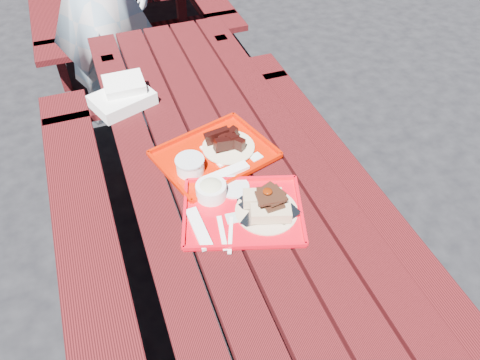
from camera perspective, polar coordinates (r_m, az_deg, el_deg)
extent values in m
plane|color=black|center=(2.35, -1.29, -11.84)|extent=(60.00, 60.00, 0.00)
cube|color=#4B0E11|center=(1.74, -11.02, -1.23)|extent=(0.14, 2.40, 0.04)
cube|color=#4B0E11|center=(1.76, -6.29, -0.03)|extent=(0.14, 2.40, 0.04)
cube|color=#4B0E11|center=(1.79, -1.66, 1.14)|extent=(0.14, 2.40, 0.04)
cube|color=#4B0E11|center=(1.83, 2.80, 2.26)|extent=(0.14, 2.40, 0.04)
cube|color=#4B0E11|center=(1.88, 7.05, 3.31)|extent=(0.14, 2.40, 0.04)
cube|color=#4B0E11|center=(1.97, -17.82, -9.28)|extent=(0.25, 2.40, 0.04)
cube|color=#4B0E11|center=(2.72, -19.03, 1.72)|extent=(0.06, 0.06, 0.42)
cube|color=#4B0E11|center=(2.19, 12.97, -0.95)|extent=(0.25, 2.40, 0.04)
cube|color=#4B0E11|center=(2.88, 4.07, 7.24)|extent=(0.06, 0.06, 0.42)
cube|color=#4B0E11|center=(2.71, -14.33, 7.34)|extent=(0.06, 0.06, 0.75)
cube|color=#4B0E11|center=(2.79, -2.11, 10.14)|extent=(0.06, 0.06, 0.75)
cube|color=#4B0E11|center=(2.70, -8.27, 9.76)|extent=(1.40, 0.06, 0.04)
cube|color=#4B0E11|center=(3.64, -21.00, 13.04)|extent=(0.06, 0.06, 0.42)
cube|color=#4B0E11|center=(3.77, -2.92, 17.05)|extent=(0.06, 0.06, 0.42)
cube|color=#4B0E11|center=(3.46, -16.90, 15.57)|extent=(0.06, 0.06, 0.75)
cube|color=#4B0E11|center=(3.53, -6.93, 17.74)|extent=(0.06, 0.06, 0.75)
cube|color=#4B0E11|center=(3.45, -12.03, 17.53)|extent=(1.40, 0.06, 0.04)
cube|color=red|center=(1.60, 0.35, -4.06)|extent=(0.47, 0.41, 0.01)
cube|color=red|center=(1.70, 0.12, 0.11)|extent=(0.38, 0.13, 0.02)
cube|color=red|center=(1.50, 0.61, -8.11)|extent=(0.38, 0.13, 0.02)
cube|color=red|center=(1.61, 7.38, -3.50)|extent=(0.10, 0.29, 0.02)
cube|color=red|center=(1.60, -6.74, -3.93)|extent=(0.10, 0.29, 0.02)
cylinder|color=#C5AB8D|center=(1.60, 3.24, -3.78)|extent=(0.21, 0.21, 0.01)
cube|color=tan|center=(1.56, 3.78, -4.03)|extent=(0.15, 0.10, 0.04)
cube|color=tan|center=(1.60, 2.79, -2.22)|extent=(0.15, 0.10, 0.04)
ellipsoid|color=#591803|center=(1.52, 3.40, -1.10)|extent=(0.03, 0.03, 0.01)
cylinder|color=white|center=(1.63, -3.54, -1.29)|extent=(0.11, 0.11, 0.05)
ellipsoid|color=beige|center=(1.62, -3.56, -0.90)|extent=(0.09, 0.09, 0.04)
cylinder|color=silver|center=(1.67, -0.74, -0.86)|extent=(0.11, 0.11, 0.01)
cube|color=white|center=(1.55, -5.02, -5.90)|extent=(0.05, 0.18, 0.01)
cube|color=white|center=(1.54, -2.18, -6.45)|extent=(0.04, 0.14, 0.01)
cube|color=white|center=(1.53, -1.17, -6.69)|extent=(0.07, 0.15, 0.00)
cube|color=#B0C7C5|center=(1.58, -0.91, -4.66)|extent=(0.05, 0.05, 0.00)
cube|color=#BC1400|center=(1.81, -3.10, 2.88)|extent=(0.48, 0.42, 0.01)
cube|color=#BC1400|center=(1.90, -5.82, 5.73)|extent=(0.40, 0.13, 0.02)
cube|color=#BC1400|center=(1.70, -0.11, 0.37)|extent=(0.40, 0.13, 0.02)
cube|color=#BC1400|center=(1.89, 2.03, 5.67)|extent=(0.10, 0.31, 0.02)
cube|color=#BC1400|center=(1.73, -8.73, 0.48)|extent=(0.10, 0.31, 0.02)
cube|color=white|center=(1.82, -1.90, 3.68)|extent=(0.17, 0.17, 0.01)
cylinder|color=beige|center=(1.83, -1.43, 4.06)|extent=(0.20, 0.20, 0.01)
cylinder|color=white|center=(1.73, -6.10, 1.70)|extent=(0.10, 0.10, 0.05)
cylinder|color=silver|center=(1.71, -6.17, 2.42)|extent=(0.11, 0.11, 0.01)
cube|color=white|center=(1.72, -1.53, 0.95)|extent=(0.17, 0.07, 0.01)
cube|color=white|center=(1.79, 1.94, 2.84)|extent=(0.06, 0.05, 0.00)
cube|color=white|center=(2.12, -14.14, 9.46)|extent=(0.30, 0.26, 0.06)
cube|color=white|center=(2.13, -13.94, 11.21)|extent=(0.17, 0.14, 0.05)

